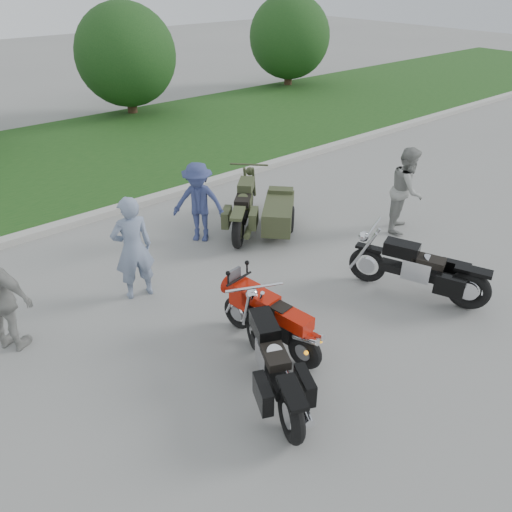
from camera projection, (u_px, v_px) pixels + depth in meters
ground at (302, 334)px, 7.90m from camera, size 80.00×80.00×0.00m
curb at (128, 206)px, 11.86m from camera, size 60.00×0.30×0.15m
grass_strip at (63, 160)px, 14.64m from camera, size 60.00×8.00×0.14m
tree_mid_right at (126, 55)px, 17.97m from camera, size 3.60×3.60×4.00m
tree_far_right at (289, 37)px, 22.32m from camera, size 3.60×3.60×4.00m
sportbike_red at (272, 319)px, 7.38m from camera, size 0.51×1.91×0.91m
cruiser_left at (273, 365)px, 6.61m from camera, size 1.13×2.28×0.93m
cruiser_right at (423, 272)px, 8.59m from camera, size 1.11×2.32×0.94m
cruiser_sidecar at (264, 212)px, 10.73m from camera, size 2.14×2.24×0.97m
person_stripe at (133, 248)px, 8.37m from camera, size 0.76×0.57×1.88m
person_grey at (407, 190)px, 10.59m from camera, size 1.12×1.04×1.83m
person_denim at (199, 203)px, 10.18m from camera, size 1.20×1.24×1.70m
person_back at (1, 298)px, 7.20m from camera, size 0.96×1.12×1.80m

